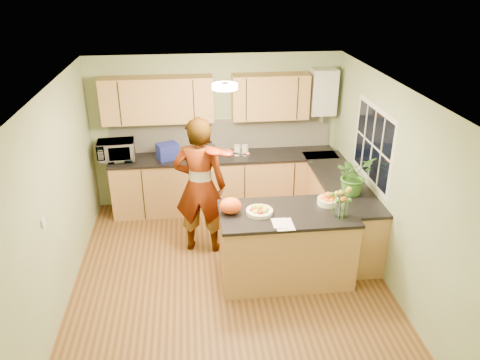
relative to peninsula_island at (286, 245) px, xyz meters
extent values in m
plane|color=#553618|center=(-0.73, 0.06, -0.48)|extent=(4.50, 4.50, 0.00)
cube|color=white|center=(-0.73, 0.06, 2.02)|extent=(4.00, 4.50, 0.02)
cube|color=gray|center=(-0.73, 2.31, 0.77)|extent=(4.00, 0.02, 2.50)
cube|color=gray|center=(-0.73, -2.19, 0.77)|extent=(4.00, 0.02, 2.50)
cube|color=gray|center=(-2.73, 0.06, 0.77)|extent=(0.02, 4.50, 2.50)
cube|color=gray|center=(1.27, 0.06, 0.77)|extent=(0.02, 4.50, 2.50)
cube|color=#A77C43|center=(-0.63, 2.01, -0.03)|extent=(3.60, 0.60, 0.90)
cube|color=black|center=(-0.63, 2.00, 0.44)|extent=(3.64, 0.62, 0.04)
cube|color=#A77C43|center=(0.97, 0.91, -0.03)|extent=(0.60, 2.20, 0.90)
cube|color=black|center=(0.96, 0.91, 0.44)|extent=(0.62, 2.24, 0.04)
cube|color=beige|center=(-0.63, 2.29, 0.72)|extent=(3.60, 0.02, 0.52)
cube|color=#A77C43|center=(-1.63, 2.14, 1.37)|extent=(1.70, 0.34, 0.70)
cube|color=#A77C43|center=(0.12, 2.14, 1.37)|extent=(1.20, 0.34, 0.70)
cube|color=silver|center=(0.97, 2.15, 1.42)|extent=(0.40, 0.30, 0.72)
cylinder|color=#B8B8BD|center=(0.97, 2.15, 1.02)|extent=(0.06, 0.06, 0.20)
cube|color=silver|center=(1.27, 0.66, 1.07)|extent=(0.01, 1.30, 1.05)
cube|color=black|center=(1.26, 0.66, 1.07)|extent=(0.01, 1.18, 0.92)
cube|color=silver|center=(-2.71, -0.54, 0.82)|extent=(0.02, 0.09, 0.09)
cylinder|color=#FFEABF|center=(-0.73, 0.36, 1.98)|extent=(0.30, 0.30, 0.06)
cylinder|color=silver|center=(-0.73, 0.36, 2.01)|extent=(0.10, 0.10, 0.02)
cube|color=#A77C43|center=(0.00, 0.00, -0.02)|extent=(1.64, 0.82, 0.92)
cube|color=black|center=(0.00, 0.00, 0.46)|extent=(1.68, 0.86, 0.04)
cylinder|color=#F5E8C4|center=(-0.35, 0.00, 0.50)|extent=(0.33, 0.33, 0.05)
cylinder|color=#F5E8C4|center=(0.55, 0.15, 0.52)|extent=(0.27, 0.27, 0.08)
cylinder|color=silver|center=(0.60, -0.18, 0.58)|extent=(0.10, 0.10, 0.20)
ellipsoid|color=#F05013|center=(-0.70, 0.05, 0.58)|extent=(0.27, 0.23, 0.20)
cube|color=white|center=(-0.10, -0.30, 0.49)|extent=(0.21, 0.29, 0.01)
imported|color=tan|center=(-1.05, 0.80, 0.50)|extent=(0.79, 0.59, 1.97)
imported|color=silver|center=(-2.31, 2.01, 0.61)|extent=(0.59, 0.42, 0.31)
cube|color=#212B99|center=(-1.52, 1.97, 0.58)|extent=(0.38, 0.34, 0.25)
cylinder|color=#B8B8BD|center=(-0.85, 2.01, 0.57)|extent=(0.16, 0.16, 0.23)
sphere|color=black|center=(-0.85, 2.01, 0.72)|extent=(0.08, 0.08, 0.08)
cylinder|color=#F5E8C4|center=(-0.41, 2.00, 0.54)|extent=(0.14, 0.14, 0.17)
cylinder|color=silver|center=(-0.29, 1.99, 0.54)|extent=(0.14, 0.14, 0.17)
imported|color=#3E7928|center=(0.97, 0.46, 0.73)|extent=(0.61, 0.58, 0.54)
camera|label=1|loc=(-1.14, -4.96, 3.26)|focal=35.00mm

